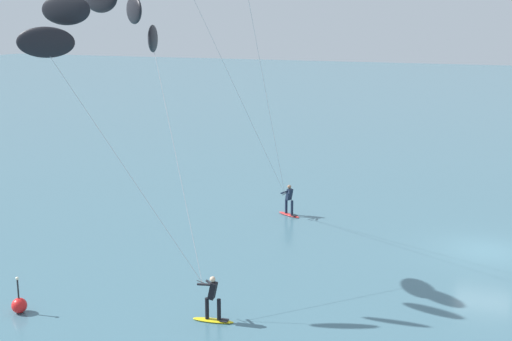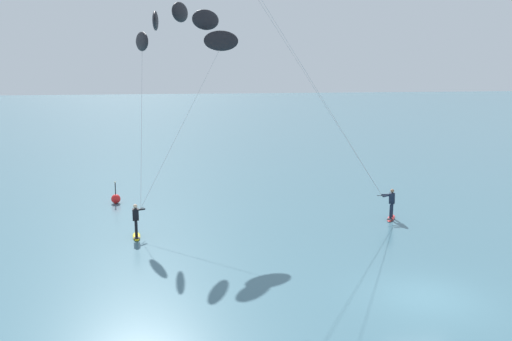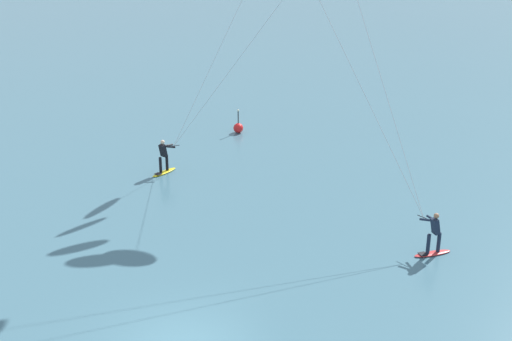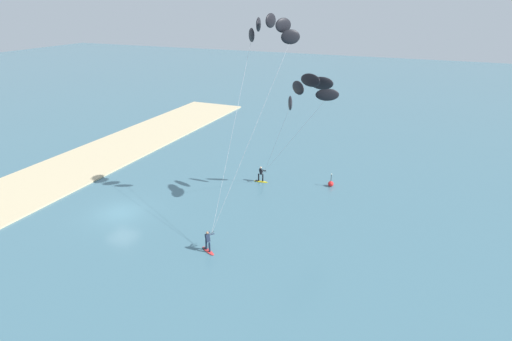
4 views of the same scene
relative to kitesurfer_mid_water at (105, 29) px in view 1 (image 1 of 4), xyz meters
name	(u,v)px [view 1 (image 1 of 4)]	position (x,y,z in m)	size (l,w,h in m)	color
ground_plane	(486,251)	(8.82, -14.03, -10.03)	(240.00, 240.00, 0.00)	#426B7A
kitesurfer_mid_water	(105,29)	(0.00, 0.00, 0.00)	(5.96, 8.25, 11.72)	yellow
marker_buoy	(19,305)	(-4.06, 1.60, -9.73)	(0.56, 0.56, 1.38)	red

